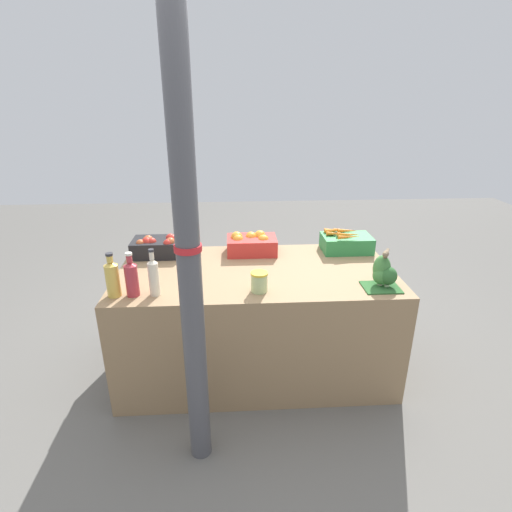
{
  "coord_description": "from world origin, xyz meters",
  "views": [
    {
      "loc": [
        -0.15,
        -2.46,
        1.85
      ],
      "look_at": [
        0.0,
        0.0,
        0.87
      ],
      "focal_mm": 28.0,
      "sensor_mm": 36.0,
      "label": 1
    }
  ],
  "objects": [
    {
      "name": "market_table",
      "position": [
        0.0,
        0.0,
        0.38
      ],
      "size": [
        1.84,
        0.95,
        0.77
      ],
      "primitive_type": "cube",
      "color": "#937551",
      "rests_on": "ground_plane"
    },
    {
      "name": "carrot_crate",
      "position": [
        0.7,
        0.32,
        0.84
      ],
      "size": [
        0.36,
        0.24,
        0.16
      ],
      "color": "#2D8442",
      "rests_on": "market_table"
    },
    {
      "name": "apple_crate",
      "position": [
        -0.7,
        0.31,
        0.84
      ],
      "size": [
        0.36,
        0.24,
        0.15
      ],
      "color": "black",
      "rests_on": "market_table"
    },
    {
      "name": "orange_crate",
      "position": [
        -0.02,
        0.32,
        0.84
      ],
      "size": [
        0.36,
        0.24,
        0.16
      ],
      "color": "red",
      "rests_on": "market_table"
    },
    {
      "name": "broccoli_pile",
      "position": [
        0.76,
        -0.29,
        0.85
      ],
      "size": [
        0.22,
        0.19,
        0.19
      ],
      "color": "#2D602D",
      "rests_on": "market_table"
    },
    {
      "name": "sparrow_bird",
      "position": [
        0.75,
        -0.32,
        0.99
      ],
      "size": [
        0.08,
        0.12,
        0.05
      ],
      "rotation": [
        0.0,
        0.0,
        -2.11
      ],
      "color": "#4C3D2D",
      "rests_on": "broccoli_pile"
    },
    {
      "name": "juice_bottle_ruby",
      "position": [
        -0.74,
        -0.33,
        0.88
      ],
      "size": [
        0.08,
        0.08,
        0.27
      ],
      "color": "#B2333D",
      "rests_on": "market_table"
    },
    {
      "name": "pickle_jar",
      "position": [
        0.0,
        -0.32,
        0.83
      ],
      "size": [
        0.1,
        0.1,
        0.12
      ],
      "color": "#B2C684",
      "rests_on": "market_table"
    },
    {
      "name": "ground_plane",
      "position": [
        0.0,
        0.0,
        0.0
      ],
      "size": [
        10.0,
        10.0,
        0.0
      ],
      "primitive_type": "plane",
      "color": "#605E59"
    },
    {
      "name": "juice_bottle_cloudy",
      "position": [
        -0.61,
        -0.33,
        0.89
      ],
      "size": [
        0.06,
        0.06,
        0.29
      ],
      "color": "beige",
      "rests_on": "market_table"
    },
    {
      "name": "juice_bottle_golden",
      "position": [
        -0.85,
        -0.33,
        0.88
      ],
      "size": [
        0.08,
        0.08,
        0.27
      ],
      "color": "gold",
      "rests_on": "market_table"
    },
    {
      "name": "support_pole",
      "position": [
        -0.35,
        -0.76,
        1.11
      ],
      "size": [
        0.13,
        0.13,
        2.22
      ],
      "color": "#4C4C51",
      "rests_on": "ground_plane"
    }
  ]
}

